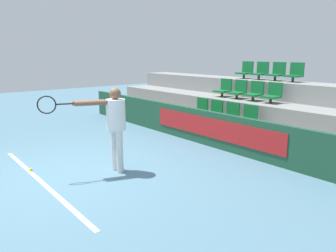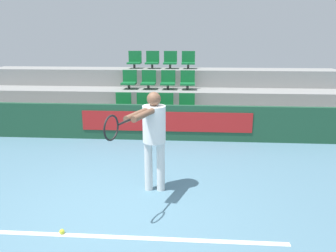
{
  "view_description": "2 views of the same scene",
  "coord_description": "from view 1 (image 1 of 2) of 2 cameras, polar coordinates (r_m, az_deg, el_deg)",
  "views": [
    {
      "loc": [
        5.68,
        -2.22,
        2.23
      ],
      "look_at": [
        0.37,
        2.07,
        0.72
      ],
      "focal_mm": 35.0,
      "sensor_mm": 36.0,
      "label": 1
    },
    {
      "loc": [
        0.94,
        -4.06,
        2.43
      ],
      "look_at": [
        0.51,
        1.93,
        0.78
      ],
      "focal_mm": 35.0,
      "sensor_mm": 36.0,
      "label": 2
    }
  ],
  "objects": [
    {
      "name": "court_baseline",
      "position": [
        6.32,
        -21.23,
        -9.01
      ],
      "size": [
        4.33,
        0.08,
        0.01
      ],
      "color": "white",
      "rests_on": "ground"
    },
    {
      "name": "stadium_chair_9",
      "position": [
        10.28,
        15.8,
        9.1
      ],
      "size": [
        0.41,
        0.39,
        0.52
      ],
      "color": "#333333",
      "rests_on": "bleacher_tier_back"
    },
    {
      "name": "tennis_player",
      "position": [
        6.22,
        -9.6,
        1.02
      ],
      "size": [
        0.63,
        1.47,
        1.62
      ],
      "rotation": [
        0.0,
        0.0,
        -0.33
      ],
      "color": "silver",
      "rests_on": "ground"
    },
    {
      "name": "stadium_chair_11",
      "position": [
        9.68,
        21.19,
        8.55
      ],
      "size": [
        0.41,
        0.39,
        0.52
      ],
      "color": "#333333",
      "rests_on": "bleacher_tier_back"
    },
    {
      "name": "stadium_chair_5",
      "position": [
        9.54,
        12.18,
        6.1
      ],
      "size": [
        0.41,
        0.39,
        0.52
      ],
      "color": "#333333",
      "rests_on": "bleacher_tier_middle"
    },
    {
      "name": "barrier_wall",
      "position": [
        8.25,
        6.16,
        -0.18
      ],
      "size": [
        10.93,
        0.14,
        0.86
      ],
      "color": "#1E4C33",
      "rests_on": "ground"
    },
    {
      "name": "stadium_chair_1",
      "position": [
        8.87,
        8.04,
        2.59
      ],
      "size": [
        0.41,
        0.39,
        0.52
      ],
      "color": "#333333",
      "rests_on": "bleacher_tier_front"
    },
    {
      "name": "stadium_chair_0",
      "position": [
        9.26,
        5.54,
        3.07
      ],
      "size": [
        0.41,
        0.39,
        0.52
      ],
      "color": "#333333",
      "rests_on": "bleacher_tier_front"
    },
    {
      "name": "bleacher_tier_middle",
      "position": [
        9.39,
        12.84,
        1.5
      ],
      "size": [
        10.53,
        0.98,
        0.98
      ],
      "color": "gray",
      "rests_on": "ground"
    },
    {
      "name": "stadium_chair_3",
      "position": [
        8.17,
        13.71,
        1.51
      ],
      "size": [
        0.41,
        0.39,
        0.52
      ],
      "color": "#333333",
      "rests_on": "bleacher_tier_front"
    },
    {
      "name": "stadium_chair_4",
      "position": [
        9.9,
        9.68,
        6.42
      ],
      "size": [
        0.41,
        0.39,
        0.52
      ],
      "color": "#333333",
      "rests_on": "bleacher_tier_middle"
    },
    {
      "name": "tennis_ball",
      "position": [
        6.93,
        -22.8,
        -7.01
      ],
      "size": [
        0.07,
        0.07,
        0.07
      ],
      "color": "#CCDB33",
      "rests_on": "ground"
    },
    {
      "name": "stadium_chair_7",
      "position": [
        8.89,
        17.75,
        5.34
      ],
      "size": [
        0.41,
        0.39,
        0.52
      ],
      "color": "#333333",
      "rests_on": "bleacher_tier_middle"
    },
    {
      "name": "ground_plane",
      "position": [
        6.49,
        -16.64,
        -8.15
      ],
      "size": [
        30.0,
        30.0,
        0.0
      ],
      "primitive_type": "plane",
      "color": "slate"
    },
    {
      "name": "bleacher_tier_back",
      "position": [
        10.12,
        16.36,
        3.5
      ],
      "size": [
        10.53,
        0.98,
        1.47
      ],
      "color": "gray",
      "rests_on": "ground"
    },
    {
      "name": "stadium_chair_8",
      "position": [
        10.61,
        13.34,
        9.33
      ],
      "size": [
        0.41,
        0.39,
        0.52
      ],
      "color": "#333333",
      "rests_on": "bleacher_tier_back"
    },
    {
      "name": "stadium_chair_6",
      "position": [
        9.21,
        14.87,
        5.74
      ],
      "size": [
        0.41,
        0.39,
        0.52
      ],
      "color": "#333333",
      "rests_on": "bleacher_tier_middle"
    },
    {
      "name": "stadium_chair_10",
      "position": [
        9.97,
        18.41,
        8.85
      ],
      "size": [
        0.41,
        0.39,
        0.52
      ],
      "color": "#333333",
      "rests_on": "bleacher_tier_back"
    },
    {
      "name": "bleacher_tier_front",
      "position": [
        8.7,
        8.75,
        -0.84
      ],
      "size": [
        10.53,
        0.98,
        0.49
      ],
      "color": "gray",
      "rests_on": "ground"
    },
    {
      "name": "stadium_chair_2",
      "position": [
        8.51,
        10.76,
        2.08
      ],
      "size": [
        0.41,
        0.39,
        0.52
      ],
      "color": "#333333",
      "rests_on": "bleacher_tier_front"
    }
  ]
}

